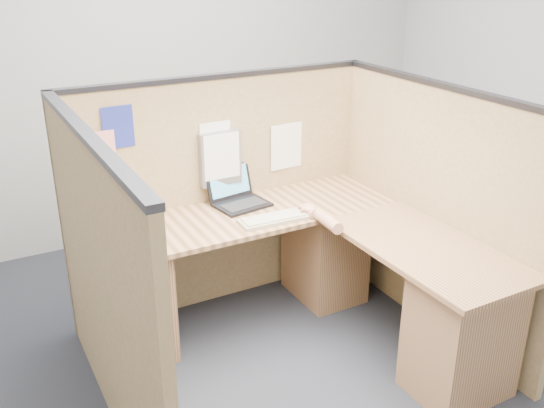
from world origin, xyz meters
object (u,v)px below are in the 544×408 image
laptop (238,194)px  mouse (308,212)px  l_desk (302,283)px  keyboard (276,218)px

laptop → mouse: 0.48m
l_desk → mouse: size_ratio=18.25×
mouse → keyboard: bearing=174.9°
l_desk → mouse: bearing=53.0°
l_desk → keyboard: 0.41m
l_desk → keyboard: (-0.06, 0.21, 0.35)m
keyboard → mouse: mouse is taller
l_desk → keyboard: keyboard is taller
laptop → mouse: bearing=-61.2°
l_desk → mouse: (0.14, 0.19, 0.36)m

